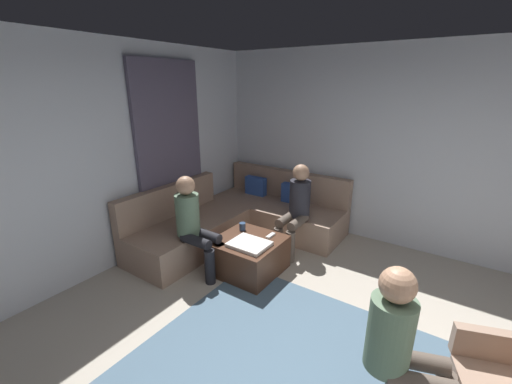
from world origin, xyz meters
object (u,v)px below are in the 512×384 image
at_px(game_remote, 271,236).
at_px(person_on_couch_back, 296,206).
at_px(ottoman, 248,255).
at_px(sectional_couch, 240,218).
at_px(person_on_couch_side, 194,222).
at_px(person_on_armchair, 404,346).
at_px(coffee_mug, 242,226).

xyz_separation_m(game_remote, person_on_couch_back, (0.05, 0.56, 0.23)).
bearing_deg(game_remote, ottoman, -129.29).
distance_m(sectional_couch, person_on_couch_side, 1.17).
height_order(sectional_couch, game_remote, sectional_couch).
xyz_separation_m(sectional_couch, person_on_couch_back, (0.89, 0.06, 0.38)).
bearing_deg(person_on_couch_back, person_on_couch_side, 57.16).
bearing_deg(person_on_couch_back, ottoman, 73.51).
bearing_deg(ottoman, person_on_couch_side, -143.93).
bearing_deg(person_on_couch_side, person_on_armchair, 75.89).
xyz_separation_m(game_remote, person_on_couch_side, (-0.69, -0.59, 0.23)).
xyz_separation_m(ottoman, game_remote, (0.18, 0.22, 0.22)).
xyz_separation_m(sectional_couch, coffee_mug, (0.44, -0.54, 0.19)).
height_order(coffee_mug, game_remote, coffee_mug).
distance_m(person_on_couch_back, person_on_couch_side, 1.37).
bearing_deg(coffee_mug, person_on_armchair, -28.66).
height_order(person_on_couch_back, person_on_couch_side, same).
relative_size(game_remote, person_on_couch_back, 0.12).
relative_size(coffee_mug, person_on_armchair, 0.08).
bearing_deg(coffee_mug, person_on_couch_side, -117.90).
height_order(game_remote, person_on_armchair, person_on_armchair).
relative_size(ottoman, person_on_armchair, 0.64).
bearing_deg(person_on_couch_back, coffee_mug, 53.03).
relative_size(coffee_mug, game_remote, 0.63).
bearing_deg(ottoman, coffee_mug, 140.71).
distance_m(sectional_couch, game_remote, 0.99).
relative_size(coffee_mug, person_on_couch_side, 0.08).
bearing_deg(sectional_couch, game_remote, -30.89).
height_order(sectional_couch, ottoman, sectional_couch).
relative_size(sectional_couch, person_on_couch_back, 2.12).
bearing_deg(person_on_armchair, game_remote, -143.75).
distance_m(coffee_mug, person_on_armchair, 2.43).
xyz_separation_m(game_remote, person_on_armchair, (1.73, -1.20, 0.21)).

